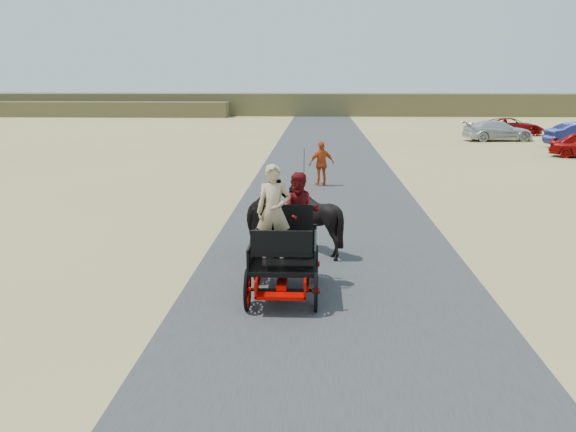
{
  "coord_description": "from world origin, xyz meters",
  "views": [
    {
      "loc": [
        -0.35,
        -11.05,
        4.1
      ],
      "look_at": [
        -0.99,
        2.39,
        1.2
      ],
      "focal_mm": 40.0,
      "sensor_mm": 36.0,
      "label": 1
    }
  ],
  "objects_px": {
    "pedestrian": "(322,164)",
    "carriage": "(284,276)",
    "horse_right": "(314,218)",
    "car_d": "(511,127)",
    "horse_left": "(268,218)",
    "car_c": "(498,131)"
  },
  "relations": [
    {
      "from": "car_c",
      "to": "pedestrian",
      "type": "bearing_deg",
      "value": 139.88
    },
    {
      "from": "carriage",
      "to": "car_c",
      "type": "bearing_deg",
      "value": 68.31
    },
    {
      "from": "car_d",
      "to": "pedestrian",
      "type": "bearing_deg",
      "value": 149.37
    },
    {
      "from": "car_d",
      "to": "car_c",
      "type": "bearing_deg",
      "value": 154.44
    },
    {
      "from": "pedestrian",
      "to": "carriage",
      "type": "bearing_deg",
      "value": 65.63
    },
    {
      "from": "horse_left",
      "to": "car_c",
      "type": "bearing_deg",
      "value": -114.64
    },
    {
      "from": "carriage",
      "to": "car_d",
      "type": "xyz_separation_m",
      "value": [
        14.72,
        36.01,
        0.26
      ]
    },
    {
      "from": "horse_right",
      "to": "car_c",
      "type": "height_order",
      "value": "horse_right"
    },
    {
      "from": "carriage",
      "to": "car_c",
      "type": "xyz_separation_m",
      "value": [
        12.54,
        31.54,
        0.31
      ]
    },
    {
      "from": "car_c",
      "to": "car_d",
      "type": "bearing_deg",
      "value": -33.91
    },
    {
      "from": "horse_right",
      "to": "car_d",
      "type": "xyz_separation_m",
      "value": [
        14.17,
        33.01,
        -0.22
      ]
    },
    {
      "from": "carriage",
      "to": "horse_right",
      "type": "bearing_deg",
      "value": 79.61
    },
    {
      "from": "carriage",
      "to": "pedestrian",
      "type": "xyz_separation_m",
      "value": [
        0.77,
        12.79,
        0.5
      ]
    },
    {
      "from": "carriage",
      "to": "pedestrian",
      "type": "height_order",
      "value": "pedestrian"
    },
    {
      "from": "horse_left",
      "to": "car_d",
      "type": "distance_m",
      "value": 36.37
    },
    {
      "from": "pedestrian",
      "to": "car_c",
      "type": "height_order",
      "value": "pedestrian"
    },
    {
      "from": "pedestrian",
      "to": "car_c",
      "type": "xyz_separation_m",
      "value": [
        11.77,
        18.74,
        -0.2
      ]
    },
    {
      "from": "horse_right",
      "to": "pedestrian",
      "type": "bearing_deg",
      "value": -91.29
    },
    {
      "from": "car_d",
      "to": "horse_right",
      "type": "bearing_deg",
      "value": 157.14
    },
    {
      "from": "carriage",
      "to": "horse_left",
      "type": "bearing_deg",
      "value": 100.39
    },
    {
      "from": "horse_right",
      "to": "car_d",
      "type": "bearing_deg",
      "value": -113.23
    },
    {
      "from": "horse_right",
      "to": "pedestrian",
      "type": "xyz_separation_m",
      "value": [
        0.22,
        9.79,
        0.01
      ]
    }
  ]
}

